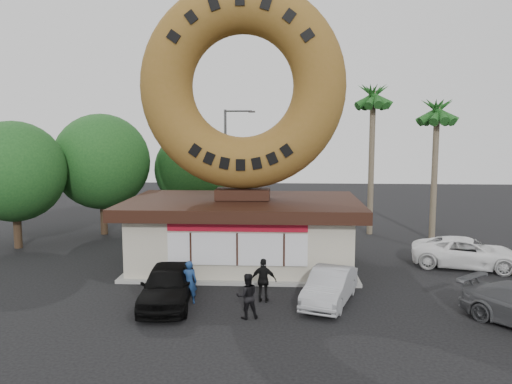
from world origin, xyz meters
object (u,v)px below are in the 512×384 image
at_px(donut_shop, 243,230).
at_px(car_silver, 330,286).
at_px(giant_donut, 243,86).
at_px(person_left, 189,282).
at_px(car_black, 167,285).
at_px(person_center, 247,296).
at_px(person_right, 264,280).
at_px(car_white, 468,253).
at_px(street_lamp, 228,162).

height_order(donut_shop, car_silver, donut_shop).
bearing_deg(giant_donut, person_left, -106.38).
bearing_deg(donut_shop, car_black, -112.96).
distance_m(person_center, car_silver, 3.51).
distance_m(person_right, car_black, 3.67).
height_order(donut_shop, person_left, donut_shop).
bearing_deg(car_white, street_lamp, 68.76).
relative_size(donut_shop, car_white, 2.16).
bearing_deg(street_lamp, person_right, -78.55).
distance_m(street_lamp, person_right, 15.92).
bearing_deg(car_white, car_black, 130.39).
xyz_separation_m(car_black, car_white, (13.28, 5.95, -0.05)).
height_order(person_left, car_black, person_left).
bearing_deg(car_silver, person_right, -161.61).
distance_m(donut_shop, car_white, 10.92).
xyz_separation_m(donut_shop, giant_donut, (0.00, 0.02, 6.90)).
bearing_deg(giant_donut, street_lamp, 100.51).
relative_size(car_black, car_white, 0.87).
relative_size(person_left, person_right, 0.98).
bearing_deg(person_left, person_right, 174.49).
xyz_separation_m(person_center, person_right, (0.52, 1.73, 0.04)).
bearing_deg(person_left, car_white, -167.27).
distance_m(giant_donut, car_white, 13.47).
bearing_deg(street_lamp, car_black, -92.03).
bearing_deg(donut_shop, giant_donut, 90.00).
bearing_deg(person_left, person_center, 136.82).
xyz_separation_m(person_left, car_silver, (5.38, 0.32, -0.17)).
bearing_deg(street_lamp, giant_donut, -79.49).
height_order(street_lamp, person_right, street_lamp).
xyz_separation_m(giant_donut, person_center, (0.71, -6.93, -7.85)).
height_order(street_lamp, car_white, street_lamp).
distance_m(car_silver, car_white, 8.95).
distance_m(person_right, car_white, 11.07).
height_order(person_right, car_silver, person_right).
distance_m(person_left, person_center, 2.72).
bearing_deg(giant_donut, car_white, 1.23).
relative_size(person_center, person_right, 0.95).
bearing_deg(giant_donut, person_right, -76.78).
xyz_separation_m(person_left, person_center, (2.33, -1.41, -0.02)).
bearing_deg(donut_shop, person_center, -84.17).
bearing_deg(person_right, car_white, -144.10).
bearing_deg(car_black, giant_donut, 62.54).
relative_size(person_left, car_white, 0.32).
distance_m(donut_shop, street_lamp, 10.54).
bearing_deg(car_black, street_lamp, 83.41).
distance_m(street_lamp, car_silver, 16.65).
height_order(person_left, car_white, person_left).
bearing_deg(car_silver, person_left, -158.13).
distance_m(car_black, car_white, 14.55).
relative_size(car_silver, car_white, 0.78).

